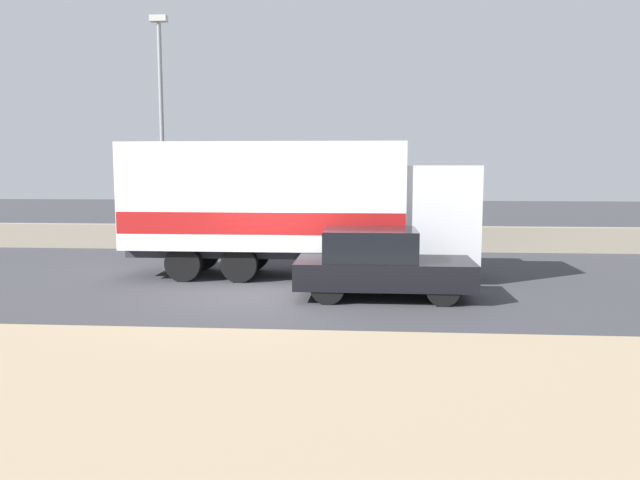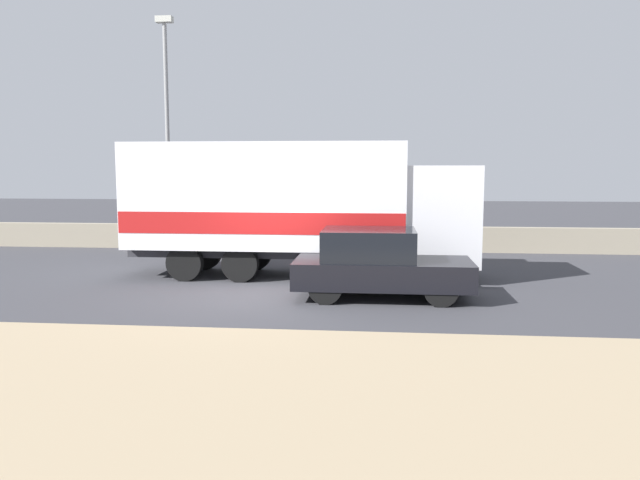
{
  "view_description": "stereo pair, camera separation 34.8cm",
  "coord_description": "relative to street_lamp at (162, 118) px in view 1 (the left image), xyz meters",
  "views": [
    {
      "loc": [
        2.19,
        -13.72,
        2.84
      ],
      "look_at": [
        1.05,
        1.0,
        1.11
      ],
      "focal_mm": 35.0,
      "sensor_mm": 36.0,
      "label": 1
    },
    {
      "loc": [
        2.54,
        -13.69,
        2.84
      ],
      "look_at": [
        1.05,
        1.0,
        1.11
      ],
      "focal_mm": 35.0,
      "sensor_mm": 36.0,
      "label": 2
    }
  ],
  "objects": [
    {
      "name": "car_hatchback",
      "position": [
        7.22,
        -7.34,
        -3.72
      ],
      "size": [
        3.83,
        1.75,
        1.51
      ],
      "color": "black",
      "rests_on": "ground_plane"
    },
    {
      "name": "street_lamp",
      "position": [
        0.0,
        0.0,
        0.0
      ],
      "size": [
        0.56,
        0.28,
        7.82
      ],
      "color": "gray",
      "rests_on": "ground_plane"
    },
    {
      "name": "dirt_shoulder_foreground",
      "position": [
        4.77,
        -13.13,
        -4.45
      ],
      "size": [
        60.0,
        5.55,
        0.04
      ],
      "color": "#9E896B",
      "rests_on": "ground_plane"
    },
    {
      "name": "stone_wall_backdrop",
      "position": [
        4.77,
        0.4,
        -4.05
      ],
      "size": [
        60.0,
        0.35,
        0.85
      ],
      "color": "gray",
      "rests_on": "ground_plane"
    },
    {
      "name": "ground_plane",
      "position": [
        4.77,
        -7.1,
        -4.47
      ],
      "size": [
        80.0,
        80.0,
        0.0
      ],
      "primitive_type": "plane",
      "color": "#38383D"
    },
    {
      "name": "box_truck",
      "position": [
        4.98,
        -4.86,
        -2.59
      ],
      "size": [
        8.88,
        2.35,
        3.46
      ],
      "color": "silver",
      "rests_on": "ground_plane"
    }
  ]
}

